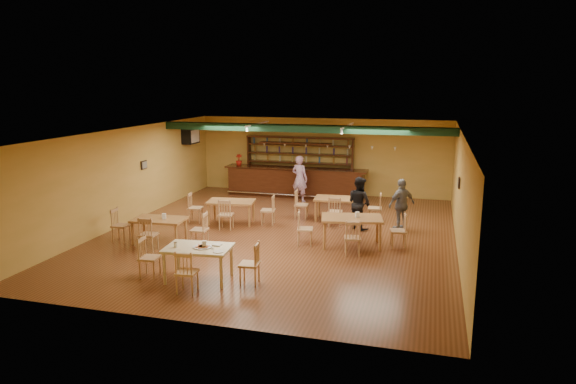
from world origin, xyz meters
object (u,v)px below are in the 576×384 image
(dining_table_a, at_px, (231,212))
(bar_counter, at_px, (295,182))
(dining_table_c, at_px, (160,231))
(patron_right_a, at_px, (359,203))
(dining_table_d, at_px, (351,232))
(near_table, at_px, (199,264))
(dining_table_b, at_px, (338,209))
(patron_bar, at_px, (300,179))

(dining_table_a, bearing_deg, bar_counter, 69.60)
(dining_table_c, bearing_deg, patron_right_a, 25.66)
(dining_table_d, xyz_separation_m, near_table, (-2.93, -3.43, -0.02))
(dining_table_c, relative_size, near_table, 0.97)
(dining_table_c, height_order, dining_table_d, dining_table_d)
(dining_table_d, bearing_deg, patron_right_a, 80.56)
(dining_table_b, bearing_deg, dining_table_a, -162.47)
(patron_bar, bearing_deg, patron_right_a, 146.85)
(near_table, relative_size, patron_right_a, 0.91)
(near_table, bearing_deg, dining_table_b, 65.78)
(near_table, relative_size, patron_bar, 0.84)
(dining_table_d, xyz_separation_m, patron_bar, (-2.70, 4.90, 0.46))
(dining_table_d, relative_size, patron_right_a, 1.01)
(dining_table_a, distance_m, patron_right_a, 4.03)
(dining_table_b, xyz_separation_m, near_table, (-2.08, -6.01, 0.02))
(bar_counter, height_order, patron_bar, patron_bar)
(dining_table_c, distance_m, dining_table_d, 5.28)
(bar_counter, bearing_deg, dining_table_b, -54.57)
(near_table, bearing_deg, bar_counter, 85.81)
(bar_counter, relative_size, dining_table_d, 3.43)
(bar_counter, bearing_deg, dining_table_d, -61.72)
(dining_table_d, bearing_deg, dining_table_b, 97.16)
(dining_table_a, relative_size, dining_table_c, 1.02)
(near_table, height_order, patron_bar, patron_bar)
(bar_counter, bearing_deg, dining_table_c, -106.66)
(patron_right_a, bearing_deg, dining_table_d, 130.27)
(dining_table_d, bearing_deg, dining_table_c, -177.99)
(dining_table_c, bearing_deg, near_table, -49.81)
(dining_table_b, relative_size, patron_right_a, 0.92)
(dining_table_b, bearing_deg, patron_bar, 124.83)
(dining_table_a, xyz_separation_m, dining_table_d, (4.03, -1.34, 0.04))
(dining_table_c, height_order, patron_bar, patron_bar)
(bar_counter, distance_m, near_table, 9.15)
(dining_table_c, height_order, patron_right_a, patron_right_a)
(near_table, xyz_separation_m, patron_bar, (0.23, 8.32, 0.48))
(dining_table_a, relative_size, patron_bar, 0.83)
(dining_table_a, distance_m, patron_bar, 3.83)
(patron_right_a, bearing_deg, patron_bar, -10.82)
(bar_counter, bearing_deg, patron_bar, -65.45)
(dining_table_c, bearing_deg, dining_table_b, 36.68)
(bar_counter, height_order, dining_table_a, bar_counter)
(bar_counter, distance_m, dining_table_c, 7.22)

